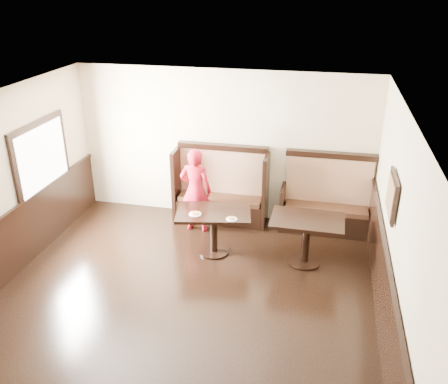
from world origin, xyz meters
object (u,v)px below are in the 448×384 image
(table_main, at_px, (214,221))
(table_neighbor, at_px, (307,230))
(booth_neighbor, at_px, (327,205))
(child, at_px, (196,190))
(booth_main, at_px, (221,193))

(table_main, height_order, table_neighbor, table_neighbor)
(booth_neighbor, bearing_deg, table_main, -145.93)
(table_neighbor, bearing_deg, table_main, -178.90)
(table_neighbor, relative_size, child, 0.73)
(booth_main, relative_size, child, 1.12)
(booth_neighbor, height_order, table_neighbor, booth_neighbor)
(booth_neighbor, xyz_separation_m, table_neighbor, (-0.30, -1.21, 0.11))
(child, bearing_deg, booth_main, -122.30)
(booth_neighbor, xyz_separation_m, table_main, (-1.80, -1.22, 0.11))
(table_main, height_order, child, child)
(table_neighbor, height_order, child, child)
(booth_main, relative_size, table_main, 1.33)
(booth_main, distance_m, table_main, 1.23)
(child, bearing_deg, table_neighbor, 162.36)
(table_main, relative_size, child, 0.84)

